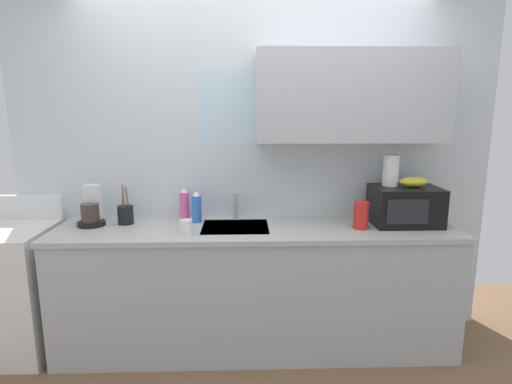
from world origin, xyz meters
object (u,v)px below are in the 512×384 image
Objects in this scene: mug_white at (186,227)px; banana_bunch at (414,182)px; cereal_canister at (361,215)px; coffee_maker at (92,210)px; microwave at (405,206)px; dish_soap_bottle_pink at (184,205)px; utensil_crock at (126,214)px; paper_towel_roll at (391,170)px; dish_soap_bottle_blue at (197,208)px; stove_range at (9,290)px.

banana_bunch is at bearing 6.89° from mug_white.
mug_white is at bearing -175.65° from cereal_canister.
microwave is at bearing -1.55° from coffee_maker.
coffee_maker is 0.65m from dish_soap_bottle_pink.
microwave is at bearing 7.06° from mug_white.
microwave is 1.61× the size of utensil_crock.
mug_white is at bearing -80.93° from dish_soap_bottle_pink.
coffee_maker is at bearing -171.57° from dish_soap_bottle_pink.
cereal_canister is at bearing 4.35° from mug_white.
paper_towel_roll is (-0.10, 0.05, 0.24)m from microwave.
cereal_canister is at bearing -163.83° from microwave.
dish_soap_bottle_blue is at bearing 2.83° from coffee_maker.
coffee_maker is 1.88m from cereal_canister.
microwave reaches higher than mug_white.
mug_white is at bearing -19.70° from coffee_maker.
cereal_canister is at bearing -4.82° from coffee_maker.
cereal_canister is at bearing -5.89° from utensil_crock.
stove_range is 5.40× the size of banana_bunch.
dish_soap_bottle_blue is 0.51m from utensil_crock.
coffee_maker is at bearing 175.18° from cereal_canister.
banana_bunch is 1.60m from mug_white.
dish_soap_bottle_blue reaches higher than mug_white.
paper_towel_roll is at bearing -1.85° from dish_soap_bottle_blue.
mug_white is (-0.04, -0.28, -0.06)m from dish_soap_bottle_blue.
coffee_maker reaches higher than mug_white.
stove_range is 4.67× the size of dish_soap_bottle_blue.
coffee_maker is at bearing 10.24° from stove_range.
paper_towel_roll is 0.40m from cereal_canister.
microwave is 1.54m from mug_white.
paper_towel_roll is 0.77× the size of utensil_crock.
dish_soap_bottle_blue is at bearing 82.00° from mug_white.
utensil_crock is (-2.04, 0.07, -0.23)m from banana_bunch.
utensil_crock is at bearing -177.18° from dish_soap_bottle_blue.
coffee_maker is 2.95× the size of mug_white.
microwave is 4.84× the size of mug_white.
microwave reaches higher than dish_soap_bottle_blue.
banana_bunch reaches higher than mug_white.
dish_soap_bottle_blue is 0.11m from dish_soap_bottle_pink.
cereal_canister is at bearing -147.99° from paper_towel_roll.
cereal_canister is (2.46, -0.05, 0.54)m from stove_range.
microwave is 2.47× the size of cereal_canister.
stove_range is 2.82m from paper_towel_roll.
mug_white is (-1.57, -0.19, -0.26)m from banana_bunch.
stove_range is 1.36m from dish_soap_bottle_pink.
dish_soap_bottle_pink is 0.42m from utensil_crock.
paper_towel_roll is 1.48m from mug_white.
banana_bunch is at bearing 14.38° from cereal_canister.
dish_soap_bottle_pink is (-1.58, 0.15, -0.02)m from microwave.
dish_soap_bottle_pink is at bearing 11.51° from utensil_crock.
stove_range is at bearing -170.70° from dish_soap_bottle_pink.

